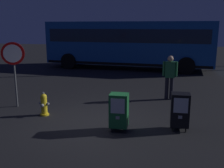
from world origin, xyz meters
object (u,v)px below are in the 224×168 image
Objects in this scene: bus_near at (128,42)px; fire_hydrant at (44,104)px; newspaper_box_secondary at (180,110)px; pedestrian at (170,75)px; newspaper_box_primary at (119,110)px; stop_sign at (14,61)px.

fire_hydrant is at bearing -93.40° from bus_near.
newspaper_box_secondary is 0.61× the size of pedestrian.
newspaper_box_primary is 10.55m from bus_near.
fire_hydrant is 4.12m from newspaper_box_secondary.
stop_sign reaches higher than pedestrian.
newspaper_box_secondary is at bearing -70.17° from bus_near.
fire_hydrant is at bearing -146.24° from pedestrian.
stop_sign is 9.41m from bus_near.
newspaper_box_primary reaches higher than fire_hydrant.
bus_near reaches higher than pedestrian.
fire_hydrant is 9.85m from bus_near.
bus_near is (1.39, 9.65, 1.36)m from fire_hydrant.
newspaper_box_primary is 0.46× the size of stop_sign.
newspaper_box_secondary is at bearing -85.90° from pedestrian.
bus_near reaches higher than fire_hydrant.
pedestrian reaches higher than fire_hydrant.
bus_near is at bearing 96.07° from newspaper_box_primary.
stop_sign is 5.59m from pedestrian.
stop_sign is at bearing -101.97° from bus_near.
stop_sign is 1.34× the size of pedestrian.
bus_near reaches higher than stop_sign.
fire_hydrant is 0.07× the size of bus_near.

